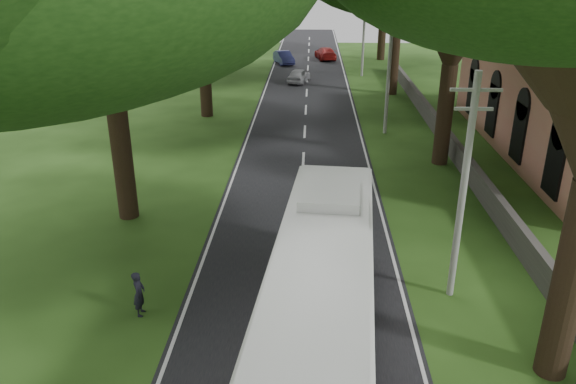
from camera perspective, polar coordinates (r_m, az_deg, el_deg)
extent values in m
cube|color=black|center=(38.08, 1.69, 5.71)|extent=(8.00, 120.00, 0.04)
cube|color=#383533|center=(37.94, 15.47, 5.74)|extent=(0.35, 50.00, 1.20)
cylinder|color=gray|center=(19.51, 17.35, 0.06)|extent=(0.24, 0.24, 8.00)
cube|color=gray|center=(18.52, 18.58, 9.81)|extent=(1.60, 0.10, 0.10)
cube|color=gray|center=(18.66, 18.35, 8.02)|extent=(1.20, 0.10, 0.10)
cylinder|color=gray|center=(38.43, 10.18, 11.66)|extent=(0.24, 0.24, 8.00)
cube|color=gray|center=(37.94, 10.55, 16.69)|extent=(1.60, 0.10, 0.10)
cube|color=gray|center=(38.00, 10.49, 15.80)|extent=(1.20, 0.10, 0.10)
cylinder|color=gray|center=(58.07, 7.69, 15.48)|extent=(0.24, 0.24, 8.00)
cube|color=gray|center=(57.79, 7.85, 18.24)|extent=(1.20, 0.10, 0.10)
cylinder|color=black|center=(26.23, -16.46, 3.25)|extent=(0.90, 0.90, 5.67)
cone|color=black|center=(25.13, -17.68, 13.47)|extent=(3.20, 3.20, 3.80)
cylinder|color=black|center=(42.94, -8.43, 11.58)|extent=(0.90, 0.90, 6.03)
cone|color=black|center=(42.28, -8.83, 18.12)|extent=(3.20, 3.20, 3.80)
cylinder|color=black|center=(60.64, -6.28, 14.80)|extent=(0.90, 0.90, 5.80)
cylinder|color=black|center=(17.24, 26.64, -8.30)|extent=(0.90, 0.90, 5.99)
cylinder|color=black|center=(33.36, 15.61, 7.50)|extent=(0.90, 0.90, 5.73)
cone|color=black|center=(32.50, 16.52, 15.62)|extent=(3.20, 3.20, 3.80)
cylinder|color=black|center=(50.56, 10.72, 13.21)|extent=(0.90, 0.90, 6.22)
cylinder|color=black|center=(68.41, 9.52, 15.40)|extent=(0.90, 0.90, 5.49)
cube|color=white|center=(16.42, 3.43, -10.83)|extent=(3.90, 13.38, 3.24)
cube|color=black|center=(16.44, 3.55, -8.84)|extent=(3.75, 10.97, 1.21)
cube|color=black|center=(17.33, 3.30, -15.14)|extent=(3.94, 13.42, 0.38)
cube|color=red|center=(16.84, 3.37, -12.93)|extent=(3.83, 12.07, 0.20)
cube|color=white|center=(15.55, 3.57, -5.64)|extent=(3.62, 12.70, 0.20)
cylinder|color=black|center=(20.85, 0.40, -7.73)|extent=(0.49, 1.24, 1.21)
cylinder|color=black|center=(20.74, 8.03, -8.15)|extent=(0.49, 1.24, 1.21)
imported|color=#98989C|center=(54.82, 1.12, 11.75)|extent=(2.45, 4.18, 1.34)
imported|color=navy|center=(64.84, -0.44, 13.50)|extent=(2.74, 4.47, 1.39)
imported|color=maroon|center=(67.99, 3.83, 13.89)|extent=(2.76, 5.09, 1.40)
imported|color=black|center=(19.67, -14.89, -9.95)|extent=(0.40, 0.60, 1.61)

